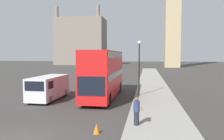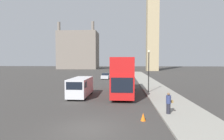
{
  "view_description": "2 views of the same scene",
  "coord_description": "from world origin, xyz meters",
  "views": [
    {
      "loc": [
        6.2,
        -9.37,
        4.15
      ],
      "look_at": [
        2.72,
        12.41,
        2.7
      ],
      "focal_mm": 35.0,
      "sensor_mm": 36.0,
      "label": 1
    },
    {
      "loc": [
        2.25,
        -10.42,
        4.14
      ],
      "look_at": [
        0.26,
        17.83,
        2.79
      ],
      "focal_mm": 28.0,
      "sensor_mm": 36.0,
      "label": 2
    }
  ],
  "objects": [
    {
      "name": "pedestrian",
      "position": [
        5.65,
        3.07,
        0.96
      ],
      "size": [
        0.52,
        0.36,
        1.62
      ],
      "color": "#23232D",
      "rests_on": "sidewalk_strip"
    },
    {
      "name": "parked_sedan",
      "position": [
        -2.32,
        31.96,
        0.64
      ],
      "size": [
        1.76,
        4.78,
        1.39
      ],
      "color": "silver",
      "rests_on": "ground_plane"
    },
    {
      "name": "white_van",
      "position": [
        -2.91,
        9.75,
        1.19
      ],
      "size": [
        2.05,
        5.37,
        2.21
      ],
      "color": "silver",
      "rests_on": "ground_plane"
    },
    {
      "name": "traffic_cone",
      "position": [
        3.59,
        1.75,
        0.28
      ],
      "size": [
        0.36,
        0.36,
        0.55
      ],
      "color": "orange",
      "rests_on": "ground_plane"
    },
    {
      "name": "ground_plane",
      "position": [
        0.0,
        0.0,
        0.0
      ],
      "size": [
        300.0,
        300.0,
        0.0
      ],
      "primitive_type": "plane",
      "color": "#383533"
    },
    {
      "name": "red_double_decker_bus",
      "position": [
        2.03,
        11.73,
        2.56
      ],
      "size": [
        2.5,
        10.31,
        4.6
      ],
      "color": "red",
      "rests_on": "ground_plane"
    },
    {
      "name": "building_block_distant",
      "position": [
        -24.27,
        89.59,
        10.68
      ],
      "size": [
        22.15,
        13.0,
        25.94
      ],
      "color": "slate",
      "rests_on": "ground_plane"
    },
    {
      "name": "sidewalk_strip",
      "position": [
        6.98,
        0.0,
        0.07
      ],
      "size": [
        3.96,
        120.0,
        0.15
      ],
      "color": "gray",
      "rests_on": "ground_plane"
    },
    {
      "name": "street_lamp",
      "position": [
        5.44,
        12.64,
        3.77
      ],
      "size": [
        0.36,
        0.36,
        5.48
      ],
      "color": "black",
      "rests_on": "sidewalk_strip"
    }
  ]
}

